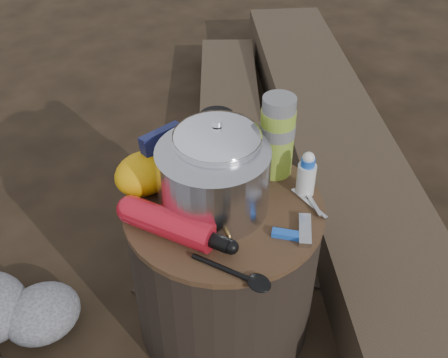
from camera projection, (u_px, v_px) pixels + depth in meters
ground at (224, 318)px, 1.42m from camera, size 60.00×60.00×0.00m
stump at (224, 267)px, 1.29m from camera, size 0.44×0.44×0.40m
log_main at (330, 135)px, 1.94m from camera, size 1.42×1.85×0.17m
log_small at (230, 122)px, 2.07m from camera, size 0.98×1.14×0.11m
foil_windscreen at (213, 179)px, 1.12m from camera, size 0.24×0.24×0.15m
camping_pot at (217, 161)px, 1.14m from camera, size 0.18×0.18×0.18m
fuel_bottle at (170, 224)px, 1.08m from camera, size 0.16×0.26×0.06m
thermos at (277, 137)px, 1.20m from camera, size 0.08×0.08×0.20m
travel_mug at (217, 136)px, 1.27m from camera, size 0.08×0.08×0.12m
stuff_sack at (144, 174)px, 1.18m from camera, size 0.14×0.11×0.09m
food_pouch at (164, 156)px, 1.20m from camera, size 0.10×0.03×0.13m
lighter at (286, 234)px, 1.09m from camera, size 0.06×0.07×0.01m
multitool at (305, 230)px, 1.10m from camera, size 0.08×0.08×0.01m
pot_grabber at (309, 203)px, 1.16m from camera, size 0.06×0.12×0.01m
spork at (224, 268)px, 1.02m from camera, size 0.09×0.16×0.01m
squeeze_bottle at (306, 176)px, 1.17m from camera, size 0.04×0.04×0.10m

